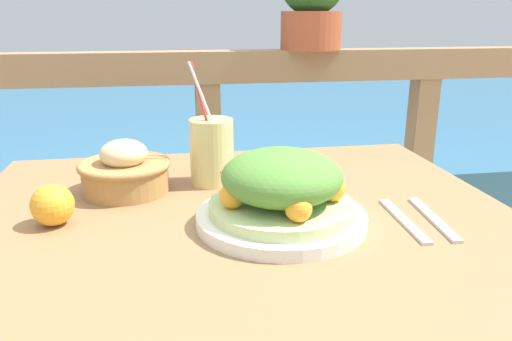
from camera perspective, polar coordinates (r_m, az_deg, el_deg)
name	(u,v)px	position (r m, az deg, el deg)	size (l,w,h in m)	color
patio_table	(240,274)	(0.90, -1.84, -11.74)	(0.94, 0.79, 0.76)	#997047
railing_fence	(209,152)	(1.52, -5.38, 2.14)	(2.80, 0.08, 0.98)	#937551
sea_backdrop	(186,129)	(4.06, -7.98, 4.77)	(12.00, 4.00, 0.38)	teal
salad_plate	(281,193)	(0.79, 2.93, -2.59)	(0.27, 0.27, 0.12)	white
drink_glass	(212,151)	(0.98, -5.08, 2.20)	(0.09, 0.09, 0.24)	#DBCC7F
bread_basket	(125,171)	(0.97, -14.74, -0.05)	(0.17, 0.17, 0.10)	#AD7F47
fork	(404,220)	(0.85, 16.51, -5.45)	(0.02, 0.18, 0.00)	silver
knife	(433,218)	(0.87, 19.60, -5.18)	(0.03, 0.18, 0.00)	silver
orange_near_basket	(53,204)	(0.86, -22.19, -3.57)	(0.07, 0.07, 0.07)	#F9A328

